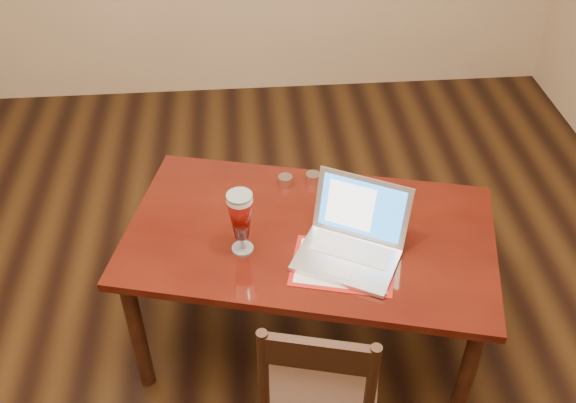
{
  "coord_description": "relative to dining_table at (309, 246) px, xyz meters",
  "views": [
    {
      "loc": [
        0.07,
        -1.61,
        2.36
      ],
      "look_at": [
        0.21,
        0.12,
        0.9
      ],
      "focal_mm": 40.0,
      "sensor_mm": 36.0,
      "label": 1
    }
  ],
  "objects": [
    {
      "name": "ground",
      "position": [
        -0.3,
        -0.2,
        -0.6
      ],
      "size": [
        5.0,
        5.0,
        0.0
      ],
      "primitive_type": "plane",
      "color": "black",
      "rests_on": "ground"
    },
    {
      "name": "dining_table",
      "position": [
        0.0,
        0.0,
        0.0
      ],
      "size": [
        1.58,
        1.13,
        0.93
      ],
      "rotation": [
        0.0,
        0.0,
        -0.25
      ],
      "color": "#441009",
      "rests_on": "ground"
    }
  ]
}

